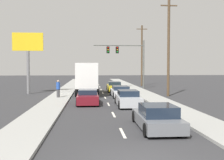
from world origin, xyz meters
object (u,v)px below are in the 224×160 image
car_gray (157,118)px  traffic_signal_mast (123,54)px  car_maroon (88,97)px  utility_pole_far (142,55)px  car_silver (128,99)px  box_truck (87,77)px  car_yellow (114,87)px  utility_pole_mid (169,47)px  car_white (121,92)px  roadside_billboard (28,51)px  pedestrian_near_corner (58,89)px

car_gray → traffic_signal_mast: 25.64m
car_maroon → utility_pole_far: bearing=67.5°
car_silver → car_gray: car_silver is taller
car_maroon → traffic_signal_mast: bearing=72.1°
car_silver → utility_pole_far: utility_pole_far is taller
car_silver → utility_pole_far: 23.93m
car_silver → traffic_signal_mast: size_ratio=0.60×
box_truck → car_maroon: 7.80m
utility_pole_far → car_yellow: bearing=-119.9°
car_maroon → utility_pole_mid: 11.26m
car_white → traffic_signal_mast: traffic_signal_mast is taller
box_truck → car_white: box_truck is taller
box_truck → utility_pole_far: size_ratio=0.76×
car_white → car_gray: 14.94m
car_white → roadside_billboard: size_ratio=0.63×
car_white → utility_pole_mid: utility_pole_mid is taller
traffic_signal_mast → utility_pole_far: 6.89m
car_white → traffic_signal_mast: (1.58, 10.26, 4.53)m
car_silver → roadside_billboard: (-10.30, 10.63, 4.43)m
utility_pole_mid → car_gray: bearing=-108.5°
car_white → pedestrian_near_corner: bearing=-169.0°
car_maroon → roadside_billboard: (-7.02, 9.17, 4.45)m
box_truck → utility_pole_mid: (8.79, -2.22, 3.28)m
box_truck → traffic_signal_mast: 9.96m
car_maroon → traffic_signal_mast: 17.01m
box_truck → car_silver: 9.84m
car_maroon → utility_pole_mid: utility_pole_mid is taller
car_silver → utility_pole_far: size_ratio=0.44×
traffic_signal_mast → utility_pole_far: bearing=56.5°
traffic_signal_mast → pedestrian_near_corner: 14.61m
car_silver → utility_pole_mid: size_ratio=0.43×
car_white → car_gray: (0.16, -14.94, 0.03)m
car_silver → car_gray: (0.34, -8.13, -0.02)m
car_maroon → car_gray: car_gray is taller
car_yellow → traffic_signal_mast: 6.09m
utility_pole_far → roadside_billboard: bearing=-142.5°
pedestrian_near_corner → car_maroon: bearing=-54.0°
car_gray → utility_pole_far: 31.72m
box_truck → car_white: 4.52m
car_gray → car_white: bearing=90.6°
car_maroon → pedestrian_near_corner: size_ratio=2.41×
car_yellow → car_maroon: bearing=-105.9°
car_yellow → box_truck: bearing=-129.8°
car_yellow → car_white: bearing=-89.2°
box_truck → utility_pole_far: 16.67m
pedestrian_near_corner → car_yellow: bearing=50.7°
box_truck → car_maroon: (0.13, -7.66, -1.46)m
car_yellow → roadside_billboard: (-10.39, -2.68, 4.43)m
car_yellow → car_white: car_yellow is taller
car_yellow → utility_pole_far: (5.47, 9.50, 4.59)m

